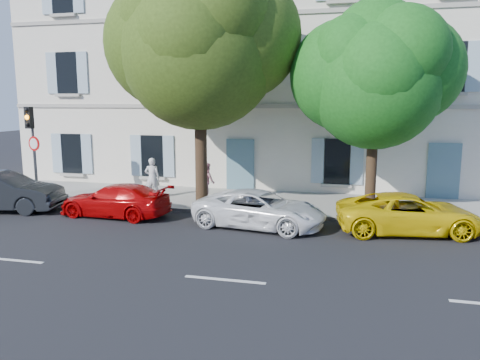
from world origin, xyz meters
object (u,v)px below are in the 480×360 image
(traffic_light, at_px, (31,132))
(car_dark_sedan, at_px, (1,192))
(car_yellow_supercar, at_px, (409,213))
(car_white_coupe, at_px, (260,209))
(tree_right, at_px, (375,83))
(road_sign, at_px, (35,154))
(pedestrian_b, at_px, (207,181))
(tree_left, at_px, (200,51))
(car_red_coupe, at_px, (115,200))
(pedestrian_a, at_px, (152,178))

(traffic_light, bearing_deg, car_dark_sedan, -89.17)
(car_dark_sedan, bearing_deg, traffic_light, -9.42)
(car_yellow_supercar, bearing_deg, car_white_coupe, 86.53)
(tree_right, relative_size, traffic_light, 1.92)
(traffic_light, relative_size, road_sign, 1.46)
(pedestrian_b, bearing_deg, tree_left, 140.95)
(road_sign, bearing_deg, car_red_coupe, -19.08)
(car_dark_sedan, height_order, road_sign, road_sign)
(tree_right, height_order, road_sign, tree_right)
(car_white_coupe, bearing_deg, car_dark_sedan, 99.19)
(car_red_coupe, height_order, pedestrian_b, pedestrian_b)
(car_dark_sedan, xyz_separation_m, traffic_light, (-0.03, 2.00, 2.17))
(tree_left, relative_size, traffic_light, 2.40)
(road_sign, xyz_separation_m, pedestrian_a, (4.71, 1.23, -1.03))
(traffic_light, bearing_deg, road_sign, -34.57)
(tree_right, distance_m, road_sign, 13.94)
(car_white_coupe, distance_m, road_sign, 10.21)
(road_sign, bearing_deg, pedestrian_a, 14.65)
(car_white_coupe, xyz_separation_m, pedestrian_b, (-2.85, 3.09, 0.32))
(pedestrian_a, bearing_deg, tree_right, 164.40)
(road_sign, xyz_separation_m, pedestrian_b, (7.11, 1.33, -1.10))
(car_dark_sedan, xyz_separation_m, pedestrian_a, (4.94, 3.06, 0.25))
(car_white_coupe, xyz_separation_m, pedestrian_a, (-5.24, 2.99, 0.39))
(car_dark_sedan, bearing_deg, tree_right, -89.73)
(car_red_coupe, height_order, car_white_coupe, car_white_coupe)
(road_sign, bearing_deg, car_yellow_supercar, -5.02)
(car_white_coupe, bearing_deg, tree_right, -46.92)
(car_white_coupe, bearing_deg, car_red_coupe, 96.61)
(car_white_coupe, height_order, pedestrian_a, pedestrian_a)
(traffic_light, distance_m, road_sign, 0.94)
(traffic_light, bearing_deg, car_white_coupe, -10.70)
(tree_right, bearing_deg, tree_left, -175.91)
(car_dark_sedan, height_order, tree_right, tree_right)
(pedestrian_b, bearing_deg, tree_right, -140.15)
(car_dark_sedan, height_order, pedestrian_b, pedestrian_b)
(car_white_coupe, bearing_deg, pedestrian_b, 51.53)
(car_dark_sedan, height_order, car_red_coupe, car_dark_sedan)
(traffic_light, bearing_deg, car_yellow_supercar, -5.60)
(tree_left, height_order, tree_right, tree_left)
(tree_left, distance_m, pedestrian_b, 5.25)
(tree_left, distance_m, pedestrian_a, 5.73)
(car_dark_sedan, bearing_deg, tree_left, -84.39)
(car_dark_sedan, relative_size, tree_left, 0.50)
(tree_left, relative_size, pedestrian_b, 5.82)
(pedestrian_b, bearing_deg, traffic_light, 53.86)
(car_dark_sedan, relative_size, pedestrian_b, 2.91)
(car_red_coupe, bearing_deg, tree_right, 108.01)
(road_sign, height_order, pedestrian_a, road_sign)
(car_white_coupe, relative_size, pedestrian_b, 2.83)
(traffic_light, bearing_deg, tree_right, 2.36)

